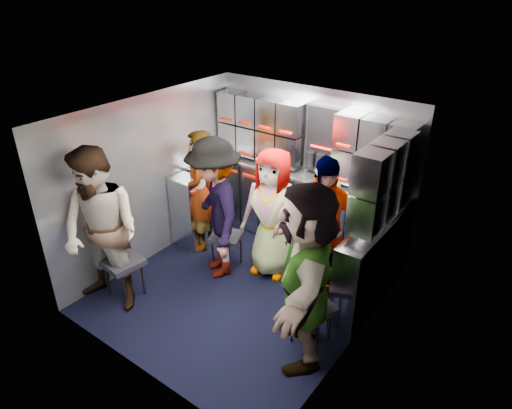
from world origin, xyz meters
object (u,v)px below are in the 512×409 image
Objects in this scene: attendant_arc_d at (321,233)px; attendant_arc_b at (215,209)px; jump_seat_center at (280,234)px; attendant_standing at (199,191)px; attendant_arc_c at (273,214)px; attendant_arc_e at (305,275)px; attendant_arc_a at (102,233)px; jump_seat_mid_left at (226,238)px; jump_seat_near_left at (122,264)px; jump_seat_mid_right at (326,262)px; jump_seat_near_right at (312,308)px.

attendant_arc_b is at bearing 151.84° from attendant_arc_d.
attendant_arc_d is at bearing -25.08° from jump_seat_center.
attendant_standing is 1.01× the size of attendant_arc_c.
attendant_arc_b reaches higher than attendant_arc_c.
attendant_arc_e reaches higher than attendant_standing.
attendant_standing is 1.82m from attendant_arc_d.
attendant_arc_a reaches higher than attendant_arc_e.
jump_seat_mid_left is 0.52m from attendant_arc_b.
attendant_arc_e reaches higher than attendant_arc_c.
attendant_arc_c is at bearing 128.10° from attendant_arc_d.
attendant_standing is 0.88× the size of attendant_arc_e.
attendant_standing is at bearing 165.28° from jump_seat_mid_left.
jump_seat_mid_left is at bearing -164.41° from attendant_arc_c.
attendant_arc_c is at bearing -165.75° from attendant_arc_e.
attendant_arc_b reaches higher than jump_seat_near_left.
attendant_arc_b is 1.08× the size of attendant_arc_c.
jump_seat_mid_right is at bearing 50.51° from attendant_arc_d.
attendant_arc_d is 0.95× the size of attendant_arc_e.
attendant_arc_e reaches higher than attendant_arc_d.
attendant_arc_c reaches higher than jump_seat_center.
attendant_arc_d reaches higher than jump_seat_near_right.
jump_seat_mid_right is 1.87m from attendant_standing.
attendant_standing is at bearing -173.45° from attendant_arc_b.
jump_seat_near_right is at bearing -45.26° from attendant_arc_c.
jump_seat_mid_left is 0.92× the size of jump_seat_near_right.
attendant_standing is at bearing 80.84° from attendant_arc_a.
attendant_arc_d is at bearing 28.18° from attendant_arc_a.
attendant_arc_a reaches higher than jump_seat_center.
jump_seat_near_left is at bearing -81.91° from attendant_arc_b.
jump_seat_near_left is at bearing 79.93° from attendant_arc_a.
jump_seat_mid_left is 0.25× the size of attendant_arc_e.
jump_seat_near_left is 1.80m from attendant_arc_c.
attendant_arc_c is 0.75m from attendant_arc_d.
jump_seat_mid_right is 0.83m from attendant_arc_c.
attendant_arc_a reaches higher than attendant_arc_c.
jump_seat_near_right is (1.54, -0.54, 0.03)m from jump_seat_mid_left.
attendant_arc_c is at bearing 74.53° from attendant_arc_b.
attendant_arc_a is 1.28m from attendant_arc_b.
attendant_arc_a is at bearing -132.13° from attendant_arc_c.
jump_seat_center is 0.97× the size of jump_seat_near_right.
jump_seat_mid_right is 0.24× the size of attendant_arc_a.
attendant_standing reaches higher than attendant_arc_c.
jump_seat_center is 0.30× the size of attendant_standing.
attendant_arc_d is (1.82, -0.08, 0.06)m from attendant_standing.
attendant_arc_b is at bearing -131.95° from jump_seat_center.
jump_seat_mid_right is 2.46m from attendant_arc_a.
jump_seat_mid_right is at bearing 38.25° from jump_seat_near_left.
attendant_arc_a is at bearing -111.84° from jump_seat_mid_left.
jump_seat_mid_right is 1.41m from attendant_arc_b.
jump_seat_mid_left is at bearing -147.44° from attendant_arc_e.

